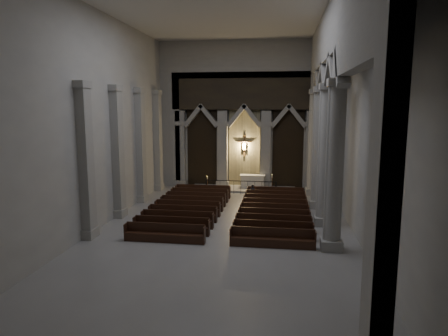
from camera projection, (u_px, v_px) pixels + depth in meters
name	position (u px, v px, depth m)	size (l,w,h in m)	color
room	(225.00, 91.00, 21.15)	(24.00, 24.10, 12.00)	gray
sanctuary_wall	(244.00, 108.00, 32.58)	(14.00, 0.77, 12.00)	#9D9A93
right_arcade	(328.00, 87.00, 21.65)	(1.00, 24.00, 12.00)	#9D9A93
left_pilasters	(130.00, 151.00, 26.08)	(0.60, 13.00, 8.03)	#9D9A93
sanctuary_step	(243.00, 189.00, 32.68)	(8.50, 2.60, 0.15)	#9D9A93
altar	(252.00, 181.00, 32.83)	(2.04, 0.82, 1.03)	silver
altar_rail	(241.00, 185.00, 30.95)	(5.53, 0.09, 1.09)	black
candle_stand_left	(207.00, 188.00, 31.62)	(0.22, 0.22, 1.30)	#955E2E
candle_stand_right	(272.00, 188.00, 31.13)	(0.26, 0.26, 1.54)	#955E2E
pews	(230.00, 212.00, 24.66)	(9.55, 10.44, 0.93)	black
worshipper	(253.00, 193.00, 28.78)	(0.43, 0.28, 1.19)	black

